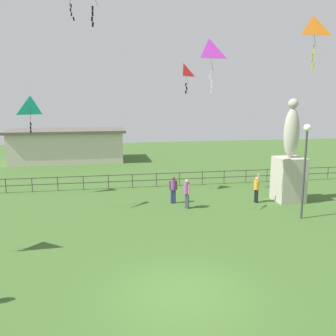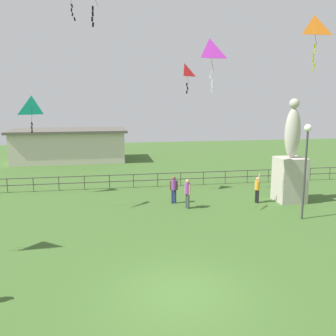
{
  "view_description": "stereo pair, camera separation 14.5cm",
  "coord_description": "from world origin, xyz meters",
  "px_view_note": "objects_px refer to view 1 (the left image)",
  "views": [
    {
      "loc": [
        -2.29,
        -10.14,
        5.9
      ],
      "look_at": [
        0.71,
        6.08,
        2.79
      ],
      "focal_mm": 39.31,
      "sensor_mm": 36.0,
      "label": 1
    },
    {
      "loc": [
        -2.14,
        -10.17,
        5.9
      ],
      "look_at": [
        0.71,
        6.08,
        2.79
      ],
      "focal_mm": 39.31,
      "sensor_mm": 36.0,
      "label": 2
    }
  ],
  "objects_px": {
    "statue_monument": "(289,167)",
    "person_2": "(257,188)",
    "person_1": "(173,188)",
    "person_0": "(187,192)",
    "kite_4": "(31,106)",
    "kite_7": "(209,53)",
    "kite_0": "(184,72)",
    "kite_6": "(313,29)",
    "lamppost": "(306,151)"
  },
  "relations": [
    {
      "from": "statue_monument",
      "to": "kite_7",
      "type": "relative_size",
      "value": 2.34
    },
    {
      "from": "kite_7",
      "to": "statue_monument",
      "type": "bearing_deg",
      "value": 11.97
    },
    {
      "from": "statue_monument",
      "to": "kite_7",
      "type": "distance_m",
      "value": 8.18
    },
    {
      "from": "kite_7",
      "to": "person_1",
      "type": "bearing_deg",
      "value": 127.57
    },
    {
      "from": "person_0",
      "to": "kite_7",
      "type": "height_order",
      "value": "kite_7"
    },
    {
      "from": "statue_monument",
      "to": "kite_7",
      "type": "bearing_deg",
      "value": -168.03
    },
    {
      "from": "statue_monument",
      "to": "kite_0",
      "type": "bearing_deg",
      "value": 153.6
    },
    {
      "from": "person_0",
      "to": "kite_4",
      "type": "relative_size",
      "value": 0.74
    },
    {
      "from": "lamppost",
      "to": "kite_0",
      "type": "xyz_separation_m",
      "value": [
        -4.75,
        5.95,
        4.09
      ]
    },
    {
      "from": "statue_monument",
      "to": "person_2",
      "type": "distance_m",
      "value": 2.27
    },
    {
      "from": "kite_0",
      "to": "kite_7",
      "type": "height_order",
      "value": "kite_7"
    },
    {
      "from": "kite_7",
      "to": "person_0",
      "type": "bearing_deg",
      "value": 139.88
    },
    {
      "from": "person_1",
      "to": "kite_7",
      "type": "xyz_separation_m",
      "value": [
        1.41,
        -1.84,
        7.23
      ]
    },
    {
      "from": "person_1",
      "to": "kite_0",
      "type": "distance_m",
      "value": 6.99
    },
    {
      "from": "person_0",
      "to": "kite_6",
      "type": "height_order",
      "value": "kite_6"
    },
    {
      "from": "kite_4",
      "to": "kite_6",
      "type": "distance_m",
      "value": 15.9
    },
    {
      "from": "kite_6",
      "to": "kite_4",
      "type": "bearing_deg",
      "value": 159.66
    },
    {
      "from": "statue_monument",
      "to": "kite_6",
      "type": "relative_size",
      "value": 2.22
    },
    {
      "from": "person_2",
      "to": "kite_4",
      "type": "distance_m",
      "value": 13.96
    },
    {
      "from": "statue_monument",
      "to": "person_0",
      "type": "bearing_deg",
      "value": -176.34
    },
    {
      "from": "kite_6",
      "to": "kite_7",
      "type": "height_order",
      "value": "kite_6"
    },
    {
      "from": "statue_monument",
      "to": "person_0",
      "type": "height_order",
      "value": "statue_monument"
    },
    {
      "from": "statue_monument",
      "to": "person_1",
      "type": "relative_size",
      "value": 3.74
    },
    {
      "from": "statue_monument",
      "to": "person_1",
      "type": "distance_m",
      "value": 6.85
    },
    {
      "from": "statue_monument",
      "to": "kite_6",
      "type": "xyz_separation_m",
      "value": [
        -0.19,
        -1.76,
        7.32
      ]
    },
    {
      "from": "person_1",
      "to": "kite_6",
      "type": "xyz_separation_m",
      "value": [
        6.53,
        -2.47,
        8.41
      ]
    },
    {
      "from": "kite_0",
      "to": "statue_monument",
      "type": "bearing_deg",
      "value": -26.4
    },
    {
      "from": "kite_7",
      "to": "kite_0",
      "type": "bearing_deg",
      "value": 95.45
    },
    {
      "from": "lamppost",
      "to": "kite_6",
      "type": "distance_m",
      "value": 6.12
    },
    {
      "from": "statue_monument",
      "to": "person_1",
      "type": "bearing_deg",
      "value": 173.95
    },
    {
      "from": "kite_4",
      "to": "statue_monument",
      "type": "bearing_deg",
      "value": -13.81
    },
    {
      "from": "statue_monument",
      "to": "kite_0",
      "type": "xyz_separation_m",
      "value": [
        -5.68,
        2.82,
        5.48
      ]
    },
    {
      "from": "person_2",
      "to": "lamppost",
      "type": "bearing_deg",
      "value": -71.29
    },
    {
      "from": "kite_0",
      "to": "kite_4",
      "type": "xyz_separation_m",
      "value": [
        -8.97,
        0.78,
        -2.01
      ]
    },
    {
      "from": "statue_monument",
      "to": "person_0",
      "type": "distance_m",
      "value": 6.28
    },
    {
      "from": "person_0",
      "to": "kite_7",
      "type": "xyz_separation_m",
      "value": [
        0.87,
        -0.73,
        7.2
      ]
    },
    {
      "from": "kite_0",
      "to": "kite_6",
      "type": "distance_m",
      "value": 7.39
    },
    {
      "from": "lamppost",
      "to": "kite_0",
      "type": "relative_size",
      "value": 2.71
    },
    {
      "from": "person_0",
      "to": "person_1",
      "type": "distance_m",
      "value": 1.23
    },
    {
      "from": "kite_6",
      "to": "kite_7",
      "type": "relative_size",
      "value": 1.05
    },
    {
      "from": "statue_monument",
      "to": "lamppost",
      "type": "relative_size",
      "value": 1.26
    },
    {
      "from": "person_0",
      "to": "kite_7",
      "type": "distance_m",
      "value": 7.29
    },
    {
      "from": "person_2",
      "to": "kite_6",
      "type": "distance_m",
      "value": 8.8
    },
    {
      "from": "kite_0",
      "to": "kite_4",
      "type": "bearing_deg",
      "value": 175.02
    },
    {
      "from": "person_0",
      "to": "kite_6",
      "type": "distance_m",
      "value": 10.4
    },
    {
      "from": "lamppost",
      "to": "person_2",
      "type": "bearing_deg",
      "value": 108.71
    },
    {
      "from": "statue_monument",
      "to": "person_2",
      "type": "xyz_separation_m",
      "value": [
        -1.98,
        -0.02,
        -1.12
      ]
    },
    {
      "from": "person_1",
      "to": "person_2",
      "type": "distance_m",
      "value": 4.8
    },
    {
      "from": "kite_4",
      "to": "kite_7",
      "type": "distance_m",
      "value": 10.81
    },
    {
      "from": "kite_4",
      "to": "kite_7",
      "type": "xyz_separation_m",
      "value": [
        9.35,
        -4.73,
        2.66
      ]
    }
  ]
}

